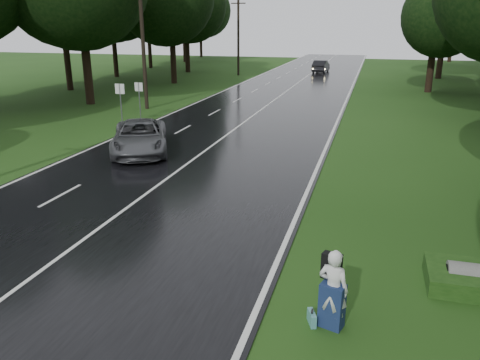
# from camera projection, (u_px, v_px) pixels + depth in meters

# --- Properties ---
(ground) EXTENTS (160.00, 160.00, 0.00)m
(ground) POSITION_uv_depth(u_px,v_px,m) (104.00, 226.00, 15.06)
(ground) COLOR #214614
(ground) RESTS_ON ground
(road) EXTENTS (12.00, 140.00, 0.04)m
(road) POSITION_uv_depth(u_px,v_px,m) (255.00, 115.00, 33.34)
(road) COLOR black
(road) RESTS_ON ground
(lane_center) EXTENTS (0.12, 140.00, 0.01)m
(lane_center) POSITION_uv_depth(u_px,v_px,m) (255.00, 114.00, 33.33)
(lane_center) COLOR silver
(lane_center) RESTS_ON road
(grey_car) EXTENTS (4.67, 6.14, 1.55)m
(grey_car) POSITION_uv_depth(u_px,v_px,m) (140.00, 137.00, 23.32)
(grey_car) COLOR #4F5155
(grey_car) RESTS_ON road
(far_car) EXTENTS (1.90, 4.74, 1.53)m
(far_car) POSITION_uv_depth(u_px,v_px,m) (321.00, 66.00, 61.94)
(far_car) COLOR black
(far_car) RESTS_ON road
(hitchhiker) EXTENTS (0.75, 0.71, 1.79)m
(hitchhiker) POSITION_uv_depth(u_px,v_px,m) (333.00, 291.00, 9.85)
(hitchhiker) COLOR silver
(hitchhiker) RESTS_ON ground
(suitcase) EXTENTS (0.25, 0.42, 0.29)m
(suitcase) POSITION_uv_depth(u_px,v_px,m) (312.00, 318.00, 10.12)
(suitcase) COLOR teal
(suitcase) RESTS_ON ground
(culvert) EXTENTS (1.26, 0.63, 0.63)m
(culvert) POSITION_uv_depth(u_px,v_px,m) (472.00, 288.00, 11.55)
(culvert) COLOR slate
(culvert) RESTS_ON ground
(utility_pole_mid) EXTENTS (1.80, 0.28, 10.96)m
(utility_pole_mid) POSITION_uv_depth(u_px,v_px,m) (147.00, 109.00, 35.84)
(utility_pole_mid) COLOR black
(utility_pole_mid) RESTS_ON ground
(utility_pole_far) EXTENTS (1.80, 0.28, 9.36)m
(utility_pole_far) POSITION_uv_depth(u_px,v_px,m) (238.00, 75.00, 59.08)
(utility_pole_far) COLOR black
(utility_pole_far) RESTS_ON ground
(road_sign_a) EXTENTS (0.63, 0.10, 2.61)m
(road_sign_a) POSITION_uv_depth(u_px,v_px,m) (123.00, 125.00, 29.94)
(road_sign_a) COLOR white
(road_sign_a) RESTS_ON ground
(road_sign_b) EXTENTS (0.58, 0.10, 2.40)m
(road_sign_b) POSITION_uv_depth(u_px,v_px,m) (141.00, 118.00, 32.22)
(road_sign_b) COLOR white
(road_sign_b) RESTS_ON ground
(tree_left_d) EXTENTS (10.45, 10.45, 16.32)m
(tree_left_d) POSITION_uv_depth(u_px,v_px,m) (91.00, 104.00, 37.97)
(tree_left_d) COLOR black
(tree_left_d) RESTS_ON ground
(tree_left_e) EXTENTS (9.77, 9.77, 15.26)m
(tree_left_e) POSITION_uv_depth(u_px,v_px,m) (174.00, 83.00, 51.13)
(tree_left_e) COLOR black
(tree_left_e) RESTS_ON ground
(tree_left_f) EXTENTS (9.28, 9.28, 14.51)m
(tree_left_f) POSITION_uv_depth(u_px,v_px,m) (188.00, 72.00, 62.81)
(tree_left_f) COLOR black
(tree_left_f) RESTS_ON ground
(tree_right_e) EXTENTS (7.76, 7.76, 12.13)m
(tree_right_e) POSITION_uv_depth(u_px,v_px,m) (428.00, 92.00, 44.50)
(tree_right_e) COLOR black
(tree_right_e) RESTS_ON ground
(tree_right_f) EXTENTS (10.86, 10.86, 16.97)m
(tree_right_f) POSITION_uv_depth(u_px,v_px,m) (438.00, 78.00, 55.61)
(tree_right_f) COLOR black
(tree_right_f) RESTS_ON ground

